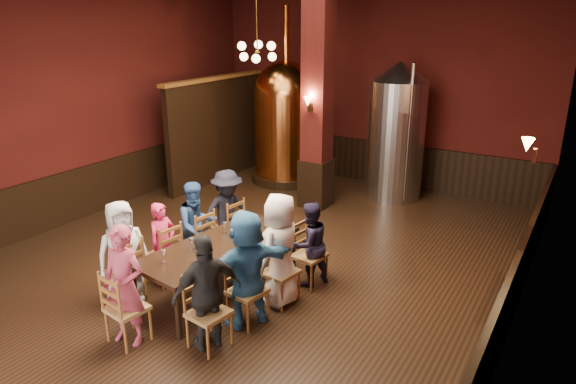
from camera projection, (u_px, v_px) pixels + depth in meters
The scene contains 38 objects.
room at pixel (248, 124), 7.75m from camera, with size 10.00×10.02×4.50m.
wainscot_right at pixel (511, 296), 6.38m from camera, with size 0.08×9.90×1.00m, color black.
wainscot_back at pixel (370, 161), 12.33m from camera, with size 7.90×0.08×1.00m, color black.
wainscot_left at pixel (89, 190), 10.27m from camera, with size 0.08×9.90×1.00m, color black.
column at pixel (318, 99), 10.16m from camera, with size 0.58×0.58×4.50m, color #41110E.
partition at pixel (218, 131), 12.25m from camera, with size 0.22×3.50×2.40m, color black.
pendant_cluster at pixel (257, 51), 10.70m from camera, with size 0.90×0.90×1.70m, color #A57226, non-canonical shape.
sconce_wall at pixel (535, 150), 6.50m from camera, with size 0.20×0.20×0.36m, color black, non-canonical shape.
sconce_column at pixel (310, 103), 9.93m from camera, with size 0.20×0.20×0.36m, color black, non-canonical shape.
dining_table at pixel (219, 248), 7.27m from camera, with size 1.32×2.51×0.75m.
chair_0 at pixel (125, 270), 7.11m from camera, with size 0.46×0.46×0.92m, color brown, non-canonical shape.
person_0 at pixel (123, 252), 7.02m from camera, with size 0.72×0.47×1.48m, color silver.
chair_1 at pixel (164, 254), 7.61m from camera, with size 0.46×0.46×0.92m, color brown, non-canonical shape.
person_1 at pixel (163, 243), 7.55m from camera, with size 0.46×0.30×1.26m, color #CA2252.
chair_2 at pixel (198, 240), 8.09m from camera, with size 0.46×0.46×0.92m, color brown, non-canonical shape.
person_2 at pixel (197, 225), 8.01m from camera, with size 0.69×0.34×1.41m, color navy.
chair_3 at pixel (228, 227), 8.58m from camera, with size 0.46×0.46×0.92m, color brown, non-canonical shape.
person_3 at pixel (228, 212), 8.49m from camera, with size 0.94×0.54×1.45m, color black.
chair_4 at pixel (209, 313), 6.10m from camera, with size 0.46×0.46×0.92m, color brown, non-canonical shape.
person_4 at pixel (207, 293), 6.01m from camera, with size 0.86×0.36×1.46m, color black.
chair_5 at pixel (247, 291), 6.59m from camera, with size 0.46×0.46×0.92m, color brown, non-canonical shape.
person_5 at pixel (247, 268), 6.49m from camera, with size 1.45×0.46×1.56m, color teal.
chair_6 at pixel (280, 272), 7.07m from camera, with size 0.46×0.46×0.92m, color brown, non-canonical shape.
person_6 at pixel (280, 250), 6.97m from camera, with size 0.78×0.51×1.59m, color white.
chair_7 at pixel (309, 255), 7.57m from camera, with size 0.46×0.46×0.92m, color brown, non-canonical shape.
person_7 at pixel (310, 244), 7.51m from camera, with size 0.62×0.31×1.28m, color black.
chair_8 at pixel (127, 308), 6.20m from camera, with size 0.46×0.46×0.92m, color brown, non-canonical shape.
person_8 at pixel (124, 286), 6.11m from camera, with size 0.56×0.36×1.52m, color #A2364C.
copper_kettle at pixel (286, 120), 12.10m from camera, with size 1.70×1.70×4.02m.
steel_vessel at pixel (396, 131), 10.98m from camera, with size 1.41×1.41×2.93m.
rose_vase at pixel (271, 211), 7.85m from camera, with size 0.20×0.20×0.34m.
wine_glass_0 at pixel (225, 228), 7.59m from camera, with size 0.07×0.07×0.17m, color white, non-canonical shape.
wine_glass_1 at pixel (252, 235), 7.33m from camera, with size 0.07×0.07×0.17m, color white, non-canonical shape.
wine_glass_2 at pixel (197, 245), 7.02m from camera, with size 0.07×0.07×0.17m, color white, non-canonical shape.
wine_glass_3 at pixel (240, 224), 7.74m from camera, with size 0.07×0.07×0.17m, color white, non-canonical shape.
wine_glass_4 at pixel (163, 256), 6.69m from camera, with size 0.07×0.07×0.17m, color white, non-canonical shape.
wine_glass_5 at pixel (192, 244), 7.05m from camera, with size 0.07×0.07×0.17m, color white, non-canonical shape.
wine_glass_6 at pixel (257, 223), 7.77m from camera, with size 0.07×0.07×0.17m, color white, non-canonical shape.
Camera 1 is at (4.50, -6.23, 3.81)m, focal length 32.00 mm.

